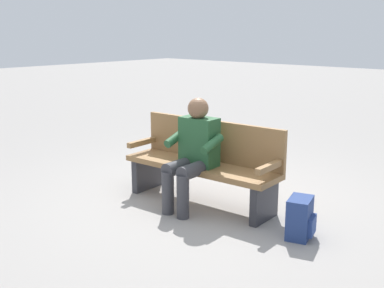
# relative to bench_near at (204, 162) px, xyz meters

# --- Properties ---
(ground_plane) EXTENTS (40.00, 40.00, 0.00)m
(ground_plane) POSITION_rel_bench_near_xyz_m (-0.00, 0.07, -0.46)
(ground_plane) COLOR gray
(bench_near) EXTENTS (1.82, 0.58, 0.90)m
(bench_near) POSITION_rel_bench_near_xyz_m (0.00, 0.00, 0.00)
(bench_near) COLOR olive
(bench_near) RESTS_ON ground
(person_seated) EXTENTS (0.59, 0.59, 1.18)m
(person_seated) POSITION_rel_bench_near_xyz_m (-0.03, 0.23, 0.17)
(person_seated) COLOR #23512D
(person_seated) RESTS_ON ground
(backpack) EXTENTS (0.30, 0.34, 0.38)m
(backpack) POSITION_rel_bench_near_xyz_m (-1.27, 0.15, -0.27)
(backpack) COLOR navy
(backpack) RESTS_ON ground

